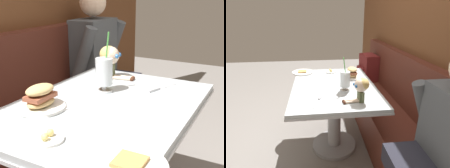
{
  "view_description": "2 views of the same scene",
  "coord_description": "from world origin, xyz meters",
  "views": [
    {
      "loc": [
        -1.15,
        -0.48,
        1.27
      ],
      "look_at": [
        0.07,
        0.18,
        0.82
      ],
      "focal_mm": 47.92,
      "sensor_mm": 36.0,
      "label": 1
    },
    {
      "loc": [
        1.73,
        0.02,
        1.42
      ],
      "look_at": [
        0.13,
        0.21,
        0.8
      ],
      "focal_mm": 30.17,
      "sensor_mm": 36.0,
      "label": 2
    }
  ],
  "objects": [
    {
      "name": "booth_bench",
      "position": [
        0.0,
        0.81,
        0.33
      ],
      "size": [
        2.6,
        0.48,
        1.0
      ],
      "color": "#512319",
      "rests_on": "ground"
    },
    {
      "name": "milkshake_glass",
      "position": [
        0.15,
        0.27,
        0.84
      ],
      "size": [
        0.1,
        0.1,
        0.32
      ],
      "color": "silver",
      "rests_on": "diner_table"
    },
    {
      "name": "ground_plane",
      "position": [
        0.0,
        0.0,
        0.0
      ],
      "size": [
        8.0,
        8.0,
        0.0
      ],
      "primitive_type": "plane",
      "color": "gray"
    },
    {
      "name": "wood_panel_wall",
      "position": [
        0.0,
        1.05,
        1.2
      ],
      "size": [
        4.4,
        0.08,
        2.4
      ],
      "primitive_type": "cube",
      "color": "brown",
      "rests_on": "ground"
    },
    {
      "name": "sandwich_plate",
      "position": [
        -0.2,
        0.4,
        0.79
      ],
      "size": [
        0.23,
        0.23,
        0.12
      ],
      "color": "white",
      "rests_on": "diner_table"
    },
    {
      "name": "diner_table",
      "position": [
        0.0,
        0.18,
        0.54
      ],
      "size": [
        1.11,
        0.81,
        0.74
      ],
      "color": "#B2BCC1",
      "rests_on": "ground"
    },
    {
      "name": "butter_saucer",
      "position": [
        -0.41,
        0.18,
        0.75
      ],
      "size": [
        0.12,
        0.12,
        0.04
      ],
      "color": "white",
      "rests_on": "diner_table"
    },
    {
      "name": "seated_doll",
      "position": [
        0.38,
        0.36,
        0.87
      ],
      "size": [
        0.13,
        0.23,
        0.2
      ],
      "color": "#5B6642",
      "rests_on": "diner_table"
    },
    {
      "name": "butter_knife",
      "position": [
        0.31,
        0.03,
        0.74
      ],
      "size": [
        0.23,
        0.09,
        0.01
      ],
      "color": "silver",
      "rests_on": "diner_table"
    },
    {
      "name": "diner_patron",
      "position": [
        0.9,
        0.76,
        0.74
      ],
      "size": [
        0.55,
        0.48,
        0.81
      ],
      "color": "#4C5156",
      "rests_on": "booth_bench"
    },
    {
      "name": "backpack",
      "position": [
        -0.9,
        0.78,
        0.66
      ],
      "size": [
        0.33,
        0.28,
        0.41
      ],
      "color": "maroon",
      "rests_on": "booth_bench"
    },
    {
      "name": "toast_plate",
      "position": [
        -0.43,
        -0.15,
        0.75
      ],
      "size": [
        0.25,
        0.25,
        0.03
      ],
      "color": "white",
      "rests_on": "diner_table"
    }
  ]
}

